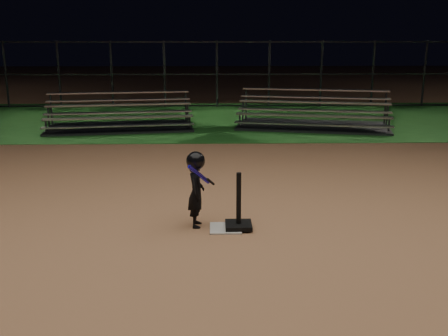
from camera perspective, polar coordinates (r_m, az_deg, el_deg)
ground at (r=7.47m, az=0.17°, el=-6.76°), size 80.00×80.00×0.00m
grass_strip at (r=17.18m, az=-0.68°, el=5.44°), size 60.00×8.00×0.01m
home_plate at (r=7.47m, az=0.17°, el=-6.67°), size 0.45×0.45×0.02m
batting_tee at (r=7.43m, az=1.62°, el=-5.45°), size 0.38×0.38×0.81m
child_batter at (r=7.41m, az=-3.10°, el=-2.12°), size 0.41×0.56×1.11m
bleacher_left at (r=15.64m, az=-11.42°, el=5.03°), size 4.47×2.64×1.03m
bleacher_right at (r=15.79m, az=9.80°, el=5.24°), size 4.81×3.07×1.09m
backstop_fence at (r=20.01m, az=-0.78°, el=10.32°), size 20.08×0.08×2.50m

